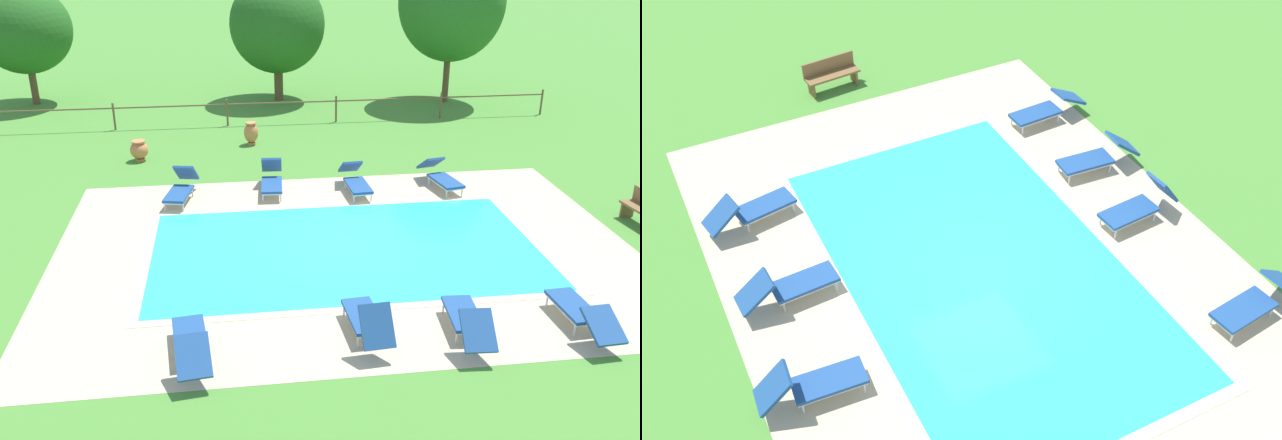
% 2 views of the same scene
% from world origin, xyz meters
% --- Properties ---
extents(ground_plane, '(160.00, 160.00, 0.00)m').
position_xyz_m(ground_plane, '(0.00, 0.00, 0.00)').
color(ground_plane, '#478433').
extents(pool_deck_paving, '(14.09, 10.10, 0.01)m').
position_xyz_m(pool_deck_paving, '(0.00, 0.00, 0.00)').
color(pool_deck_paving, '#BCAD8E').
rests_on(pool_deck_paving, ground).
extents(swimming_pool_water, '(9.36, 5.37, 0.01)m').
position_xyz_m(swimming_pool_water, '(0.00, 0.00, 0.01)').
color(swimming_pool_water, '#2DB7C6').
rests_on(swimming_pool_water, ground).
extents(pool_coping_rim, '(9.84, 5.85, 0.01)m').
position_xyz_m(pool_coping_rim, '(0.00, 0.00, 0.01)').
color(pool_coping_rim, beige).
rests_on(pool_coping_rim, ground).
extents(sun_lounger_north_near_steps, '(0.97, 2.02, 0.91)m').
position_xyz_m(sun_lounger_north_near_steps, '(-4.15, 3.77, 0.38)').
color(sun_lounger_north_near_steps, navy).
rests_on(sun_lounger_north_near_steps, ground).
extents(sun_lounger_north_mid, '(0.73, 1.89, 1.00)m').
position_xyz_m(sun_lounger_north_mid, '(-0.23, -3.82, 0.40)').
color(sun_lounger_north_mid, navy).
rests_on(sun_lounger_north_mid, ground).
extents(sun_lounger_north_far, '(0.98, 2.09, 0.82)m').
position_xyz_m(sun_lounger_north_far, '(3.55, 3.78, 0.37)').
color(sun_lounger_north_far, navy).
rests_on(sun_lounger_north_far, ground).
extents(sun_lounger_north_end, '(0.75, 2.03, 0.85)m').
position_xyz_m(sun_lounger_north_end, '(1.69, -4.02, 0.37)').
color(sun_lounger_north_end, navy).
rests_on(sun_lounger_north_end, ground).
extents(sun_lounger_south_near_corner, '(0.72, 2.04, 0.83)m').
position_xyz_m(sun_lounger_south_near_corner, '(0.94, 3.75, 0.37)').
color(sun_lounger_south_near_corner, navy).
rests_on(sun_lounger_south_near_corner, ground).
extents(sun_lounger_south_mid, '(0.83, 2.08, 0.79)m').
position_xyz_m(sun_lounger_south_mid, '(-3.55, -4.09, 0.36)').
color(sun_lounger_south_mid, navy).
rests_on(sun_lounger_south_mid, ground).
extents(sun_lounger_south_far, '(0.73, 1.97, 0.92)m').
position_xyz_m(sun_lounger_south_far, '(-1.52, 4.11, 0.38)').
color(sun_lounger_south_far, navy).
rests_on(sun_lounger_south_far, ground).
extents(sun_lounger_south_end, '(0.71, 2.10, 0.72)m').
position_xyz_m(sun_lounger_south_end, '(4.02, -4.04, 0.35)').
color(sun_lounger_south_end, navy).
rests_on(sun_lounger_south_end, ground).
extents(terracotta_urn_near_fence, '(0.60, 0.60, 0.70)m').
position_xyz_m(terracotta_urn_near_fence, '(-5.73, 7.54, 0.38)').
color(terracotta_urn_near_fence, '#C67547').
rests_on(terracotta_urn_near_fence, ground).
extents(terracotta_urn_by_tree, '(0.51, 0.51, 0.82)m').
position_xyz_m(terracotta_urn_by_tree, '(-1.94, 8.86, 0.44)').
color(terracotta_urn_by_tree, '#C67547').
rests_on(terracotta_urn_by_tree, ground).
extents(perimeter_fence, '(21.63, 0.08, 1.05)m').
position_xyz_m(perimeter_fence, '(-0.61, 11.43, 0.71)').
color(perimeter_fence, brown).
rests_on(perimeter_fence, ground).
extents(tree_far_west, '(4.50, 4.50, 6.76)m').
position_xyz_m(tree_far_west, '(6.86, 14.09, 4.27)').
color(tree_far_west, brown).
rests_on(tree_far_west, ground).
extents(tree_west_mid, '(4.13, 4.13, 5.38)m').
position_xyz_m(tree_west_mid, '(-0.43, 15.45, 3.29)').
color(tree_west_mid, brown).
rests_on(tree_west_mid, ground).
extents(tree_centre, '(3.92, 3.92, 5.04)m').
position_xyz_m(tree_centre, '(-11.09, 16.04, 3.19)').
color(tree_centre, brown).
rests_on(tree_centre, ground).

